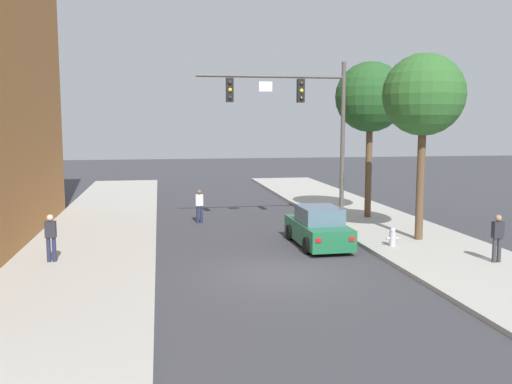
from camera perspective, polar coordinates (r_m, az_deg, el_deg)
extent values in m
plane|color=#38383D|center=(18.39, 2.49, -8.34)|extent=(120.00, 120.00, 0.00)
cube|color=#A8A59E|center=(18.17, -18.21, -8.64)|extent=(5.00, 60.00, 0.15)
cube|color=#A8A59E|center=(20.71, 20.48, -6.82)|extent=(5.00, 60.00, 0.15)
cylinder|color=#514C47|center=(26.36, 8.80, 4.83)|extent=(0.20, 0.20, 7.50)
cylinder|color=#514C47|center=(25.55, 1.59, 11.69)|extent=(6.75, 0.14, 0.14)
cube|color=black|center=(25.81, 4.57, 10.23)|extent=(0.32, 0.28, 1.05)
sphere|color=#2D2823|center=(25.68, 4.66, 10.98)|extent=(0.18, 0.18, 0.18)
sphere|color=yellow|center=(25.66, 4.66, 10.25)|extent=(0.18, 0.18, 0.18)
sphere|color=#2D2823|center=(25.65, 4.65, 9.51)|extent=(0.18, 0.18, 0.18)
cube|color=black|center=(25.20, -2.70, 10.32)|extent=(0.32, 0.28, 1.05)
sphere|color=#2D2823|center=(25.08, -2.66, 11.09)|extent=(0.18, 0.18, 0.18)
sphere|color=yellow|center=(25.05, -2.65, 10.34)|extent=(0.18, 0.18, 0.18)
sphere|color=#2D2823|center=(25.04, -2.65, 9.59)|extent=(0.18, 0.18, 0.18)
cube|color=white|center=(25.45, 0.99, 10.69)|extent=(0.60, 0.03, 0.44)
cube|color=#1E663D|center=(22.51, 6.32, -4.06)|extent=(1.79, 4.23, 0.80)
cube|color=slate|center=(22.24, 6.46, -2.31)|extent=(1.54, 2.03, 0.64)
cylinder|color=black|center=(23.57, 3.49, -4.12)|extent=(0.23, 0.64, 0.64)
cylinder|color=black|center=(24.02, 7.23, -3.96)|extent=(0.23, 0.64, 0.64)
cylinder|color=black|center=(21.11, 5.26, -5.46)|extent=(0.23, 0.64, 0.64)
cylinder|color=black|center=(21.61, 9.39, -5.23)|extent=(0.23, 0.64, 0.64)
cube|color=red|center=(20.32, 6.38, -4.93)|extent=(0.20, 0.04, 0.14)
cube|color=red|center=(20.73, 9.76, -4.74)|extent=(0.20, 0.04, 0.14)
cylinder|color=#232847|center=(20.49, -20.36, -5.53)|extent=(0.14, 0.14, 0.85)
cylinder|color=#232847|center=(20.45, -19.86, -5.52)|extent=(0.14, 0.14, 0.85)
cube|color=#26262D|center=(20.33, -20.19, -3.59)|extent=(0.36, 0.22, 0.56)
sphere|color=beige|center=(20.27, -20.24, -2.47)|extent=(0.22, 0.22, 0.22)
cylinder|color=#232847|center=(27.61, -5.96, -2.28)|extent=(0.14, 0.14, 0.85)
cylinder|color=#232847|center=(27.63, -5.59, -2.27)|extent=(0.14, 0.14, 0.85)
cube|color=silver|center=(27.51, -5.79, -0.83)|extent=(0.36, 0.22, 0.56)
sphere|color=brown|center=(27.46, -5.80, 0.00)|extent=(0.22, 0.22, 0.22)
cylinder|color=#333338|center=(20.81, 23.10, -5.46)|extent=(0.14, 0.14, 0.85)
cylinder|color=#333338|center=(20.91, 23.51, -5.42)|extent=(0.14, 0.14, 0.85)
cube|color=#26262D|center=(20.73, 23.40, -3.54)|extent=(0.36, 0.22, 0.56)
sphere|color=#9E7051|center=(20.66, 23.45, -2.45)|extent=(0.22, 0.22, 0.22)
cylinder|color=#B2B2B7|center=(22.32, 13.72, -4.67)|extent=(0.24, 0.24, 0.55)
sphere|color=#B2B2B7|center=(22.26, 13.74, -3.83)|extent=(0.22, 0.22, 0.22)
cylinder|color=#B2B2B7|center=(22.24, 13.29, -4.62)|extent=(0.12, 0.09, 0.09)
cylinder|color=#B2B2B7|center=(22.39, 14.14, -4.58)|extent=(0.12, 0.09, 0.09)
cylinder|color=brown|center=(23.60, 16.39, 0.88)|extent=(0.32, 0.32, 4.62)
sphere|color=#2D6028|center=(23.51, 16.69, 9.48)|extent=(3.27, 3.27, 3.27)
cylinder|color=brown|center=(28.67, 11.38, 2.16)|extent=(0.32, 0.32, 4.71)
sphere|color=#235123|center=(28.61, 11.56, 9.47)|extent=(3.46, 3.46, 3.46)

